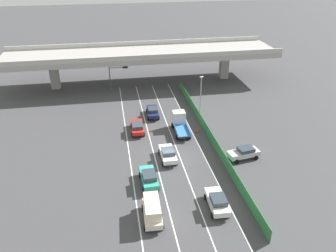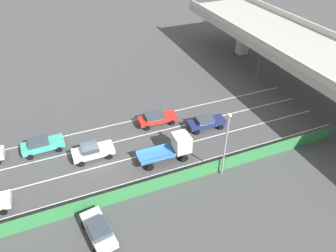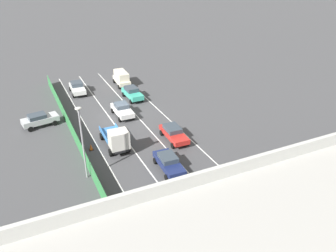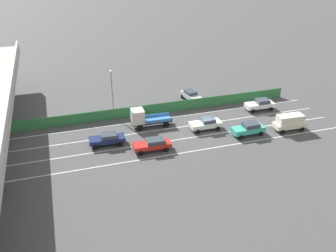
{
  "view_description": "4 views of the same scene",
  "coord_description": "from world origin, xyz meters",
  "px_view_note": "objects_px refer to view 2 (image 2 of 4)",
  "views": [
    {
      "loc": [
        -6.68,
        -37.46,
        24.8
      ],
      "look_at": [
        1.07,
        6.04,
        1.85
      ],
      "focal_mm": 36.39,
      "sensor_mm": 36.0,
      "label": 1
    },
    {
      "loc": [
        26.71,
        -2.31,
        22.84
      ],
      "look_at": [
        -0.1,
        8.72,
        1.68
      ],
      "focal_mm": 34.09,
      "sensor_mm": 36.0,
      "label": 2
    },
    {
      "loc": [
        11.86,
        38.94,
        19.25
      ],
      "look_at": [
        -2.97,
        7.59,
        1.37
      ],
      "focal_mm": 36.78,
      "sensor_mm": 36.0,
      "label": 3
    },
    {
      "loc": [
        -42.68,
        18.84,
        24.37
      ],
      "look_at": [
        -1.28,
        5.9,
        2.02
      ],
      "focal_mm": 40.57,
      "sensor_mm": 36.0,
      "label": 4
    }
  ],
  "objects_px": {
    "car_taxi_teal": "(42,144)",
    "traffic_cone": "(172,174)",
    "street_lamp": "(226,139)",
    "flatbed_truck_blue": "(174,147)",
    "car_sedan_navy": "(206,122)",
    "car_hatchback_white": "(92,151)",
    "car_sedan_red": "(157,118)",
    "parked_wagon_silver": "(99,230)",
    "traffic_light": "(265,65)"
  },
  "relations": [
    {
      "from": "car_hatchback_white",
      "to": "traffic_light",
      "type": "distance_m",
      "value": 26.06
    },
    {
      "from": "traffic_cone",
      "to": "car_hatchback_white",
      "type": "bearing_deg",
      "value": -130.88
    },
    {
      "from": "car_hatchback_white",
      "to": "street_lamp",
      "type": "bearing_deg",
      "value": 57.19
    },
    {
      "from": "car_sedan_navy",
      "to": "flatbed_truck_blue",
      "type": "relative_size",
      "value": 0.82
    },
    {
      "from": "car_taxi_teal",
      "to": "parked_wagon_silver",
      "type": "distance_m",
      "value": 13.52
    },
    {
      "from": "flatbed_truck_blue",
      "to": "parked_wagon_silver",
      "type": "bearing_deg",
      "value": -54.68
    },
    {
      "from": "car_sedan_red",
      "to": "parked_wagon_silver",
      "type": "bearing_deg",
      "value": -37.1
    },
    {
      "from": "car_taxi_teal",
      "to": "traffic_cone",
      "type": "bearing_deg",
      "value": 52.27
    },
    {
      "from": "flatbed_truck_blue",
      "to": "street_lamp",
      "type": "distance_m",
      "value": 6.19
    },
    {
      "from": "car_sedan_red",
      "to": "parked_wagon_silver",
      "type": "distance_m",
      "value": 16.54
    },
    {
      "from": "car_hatchback_white",
      "to": "car_sedan_navy",
      "type": "height_order",
      "value": "car_hatchback_white"
    },
    {
      "from": "car_hatchback_white",
      "to": "parked_wagon_silver",
      "type": "bearing_deg",
      "value": -8.7
    },
    {
      "from": "parked_wagon_silver",
      "to": "traffic_light",
      "type": "relative_size",
      "value": 0.85
    },
    {
      "from": "car_hatchback_white",
      "to": "parked_wagon_silver",
      "type": "height_order",
      "value": "car_hatchback_white"
    },
    {
      "from": "traffic_light",
      "to": "parked_wagon_silver",
      "type": "bearing_deg",
      "value": -60.06
    },
    {
      "from": "car_sedan_navy",
      "to": "car_hatchback_white",
      "type": "bearing_deg",
      "value": -89.34
    },
    {
      "from": "flatbed_truck_blue",
      "to": "traffic_cone",
      "type": "xyz_separation_m",
      "value": [
        2.55,
        -1.27,
        -1.04
      ]
    },
    {
      "from": "parked_wagon_silver",
      "to": "traffic_light",
      "type": "xyz_separation_m",
      "value": [
        -15.46,
        26.84,
        2.86
      ]
    },
    {
      "from": "traffic_light",
      "to": "street_lamp",
      "type": "distance_m",
      "value": 18.93
    },
    {
      "from": "parked_wagon_silver",
      "to": "traffic_light",
      "type": "distance_m",
      "value": 31.11
    },
    {
      "from": "car_taxi_teal",
      "to": "street_lamp",
      "type": "xyz_separation_m",
      "value": [
        10.5,
        16.28,
        3.48
      ]
    },
    {
      "from": "car_taxi_teal",
      "to": "flatbed_truck_blue",
      "type": "height_order",
      "value": "flatbed_truck_blue"
    },
    {
      "from": "car_taxi_teal",
      "to": "parked_wagon_silver",
      "type": "height_order",
      "value": "car_taxi_teal"
    },
    {
      "from": "car_taxi_teal",
      "to": "traffic_light",
      "type": "bearing_deg",
      "value": 94.47
    },
    {
      "from": "car_sedan_red",
      "to": "car_hatchback_white",
      "type": "relative_size",
      "value": 1.09
    },
    {
      "from": "street_lamp",
      "to": "flatbed_truck_blue",
      "type": "bearing_deg",
      "value": -139.9
    },
    {
      "from": "car_sedan_red",
      "to": "traffic_light",
      "type": "xyz_separation_m",
      "value": [
        -2.27,
        16.87,
        2.9
      ]
    },
    {
      "from": "car_sedan_navy",
      "to": "traffic_cone",
      "type": "relative_size",
      "value": 6.39
    },
    {
      "from": "car_hatchback_white",
      "to": "flatbed_truck_blue",
      "type": "relative_size",
      "value": 0.77
    },
    {
      "from": "flatbed_truck_blue",
      "to": "traffic_light",
      "type": "relative_size",
      "value": 1.07
    },
    {
      "from": "traffic_cone",
      "to": "car_sedan_navy",
      "type": "bearing_deg",
      "value": 130.81
    },
    {
      "from": "flatbed_truck_blue",
      "to": "parked_wagon_silver",
      "type": "xyz_separation_m",
      "value": [
        6.73,
        -9.49,
        -0.47
      ]
    },
    {
      "from": "car_hatchback_white",
      "to": "traffic_cone",
      "type": "bearing_deg",
      "value": 49.12
    },
    {
      "from": "parked_wagon_silver",
      "to": "street_lamp",
      "type": "relative_size",
      "value": 0.61
    },
    {
      "from": "parked_wagon_silver",
      "to": "traffic_cone",
      "type": "bearing_deg",
      "value": 116.95
    },
    {
      "from": "car_hatchback_white",
      "to": "flatbed_truck_blue",
      "type": "height_order",
      "value": "flatbed_truck_blue"
    },
    {
      "from": "car_sedan_red",
      "to": "traffic_light",
      "type": "height_order",
      "value": "traffic_light"
    },
    {
      "from": "car_sedan_navy",
      "to": "parked_wagon_silver",
      "type": "bearing_deg",
      "value": -56.16
    },
    {
      "from": "traffic_cone",
      "to": "flatbed_truck_blue",
      "type": "bearing_deg",
      "value": 153.49
    },
    {
      "from": "parked_wagon_silver",
      "to": "flatbed_truck_blue",
      "type": "bearing_deg",
      "value": 125.32
    },
    {
      "from": "car_taxi_teal",
      "to": "street_lamp",
      "type": "height_order",
      "value": "street_lamp"
    },
    {
      "from": "parked_wagon_silver",
      "to": "street_lamp",
      "type": "bearing_deg",
      "value": 101.36
    },
    {
      "from": "car_taxi_teal",
      "to": "flatbed_truck_blue",
      "type": "relative_size",
      "value": 0.79
    },
    {
      "from": "traffic_light",
      "to": "traffic_cone",
      "type": "height_order",
      "value": "traffic_light"
    },
    {
      "from": "car_hatchback_white",
      "to": "car_sedan_red",
      "type": "bearing_deg",
      "value": 110.82
    },
    {
      "from": "parked_wagon_silver",
      "to": "car_taxi_teal",
      "type": "bearing_deg",
      "value": -165.83
    },
    {
      "from": "car_hatchback_white",
      "to": "car_sedan_navy",
      "type": "distance_m",
      "value": 13.59
    },
    {
      "from": "car_sedan_red",
      "to": "car_hatchback_white",
      "type": "xyz_separation_m",
      "value": [
        3.21,
        -8.45,
        0.03
      ]
    },
    {
      "from": "street_lamp",
      "to": "traffic_cone",
      "type": "distance_m",
      "value": 6.45
    },
    {
      "from": "street_lamp",
      "to": "car_sedan_red",
      "type": "bearing_deg",
      "value": -164.24
    }
  ]
}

